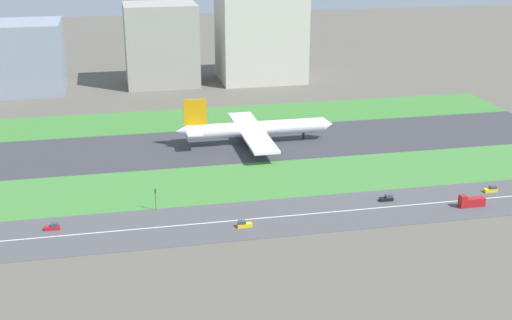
{
  "coord_description": "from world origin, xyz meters",
  "views": [
    {
      "loc": [
        -43.06,
        -263.52,
        87.99
      ],
      "look_at": [
        5.48,
        -36.5,
        6.0
      ],
      "focal_mm": 48.81,
      "sensor_mm": 36.0,
      "label": 1
    }
  ],
  "objects": [
    {
      "name": "runway",
      "position": [
        0.0,
        0.0,
        0.05
      ],
      "size": [
        280.0,
        46.0,
        0.1
      ],
      "primitive_type": "cube",
      "color": "#38383D",
      "rests_on": "ground_plane"
    },
    {
      "name": "highway",
      "position": [
        0.0,
        -73.0,
        0.05
      ],
      "size": [
        280.0,
        28.0,
        0.1
      ],
      "primitive_type": "cube",
      "color": "#4C4C4F",
      "rests_on": "ground_plane"
    },
    {
      "name": "ground_plane",
      "position": [
        0.0,
        0.0,
        0.0
      ],
      "size": [
        800.0,
        800.0,
        0.0
      ],
      "primitive_type": "plane",
      "color": "#5B564C"
    },
    {
      "name": "fuel_tank_west",
      "position": [
        -3.12,
        159.0,
        7.59
      ],
      "size": [
        20.47,
        20.47,
        15.18
      ],
      "primitive_type": "cylinder",
      "color": "silver",
      "rests_on": "ground_plane"
    },
    {
      "name": "car_1",
      "position": [
        42.35,
        -68.0,
        0.92
      ],
      "size": [
        4.4,
        1.8,
        2.0
      ],
      "color": "black",
      "rests_on": "highway"
    },
    {
      "name": "car_3",
      "position": [
        -7.1,
        -78.0,
        0.92
      ],
      "size": [
        4.4,
        1.8,
        2.0
      ],
      "rotation": [
        0.0,
        0.0,
        3.14
      ],
      "color": "yellow",
      "rests_on": "highway"
    },
    {
      "name": "highway_centerline",
      "position": [
        0.0,
        -73.0,
        0.11
      ],
      "size": [
        266.0,
        0.5,
        0.01
      ],
      "primitive_type": "cube",
      "color": "silver",
      "rests_on": "highway"
    },
    {
      "name": "grass_median_south",
      "position": [
        0.0,
        -41.0,
        0.05
      ],
      "size": [
        280.0,
        36.0,
        0.1
      ],
      "primitive_type": "cube",
      "color": "#427F38",
      "rests_on": "ground_plane"
    },
    {
      "name": "grass_median_north",
      "position": [
        0.0,
        41.0,
        0.05
      ],
      "size": [
        280.0,
        36.0,
        0.1
      ],
      "primitive_type": "cube",
      "color": "#3D7A33",
      "rests_on": "ground_plane"
    },
    {
      "name": "traffic_light",
      "position": [
        -31.79,
        -60.01,
        4.29
      ],
      "size": [
        0.36,
        0.5,
        7.2
      ],
      "color": "#4C4C51",
      "rests_on": "highway"
    },
    {
      "name": "terminal_building",
      "position": [
        -90.0,
        114.0,
        18.03
      ],
      "size": [
        46.95,
        37.91,
        36.05
      ],
      "primitive_type": "cube",
      "color": "gray",
      "rests_on": "ground_plane"
    },
    {
      "name": "car_4",
      "position": [
        79.55,
        -68.0,
        0.92
      ],
      "size": [
        4.4,
        1.8,
        2.0
      ],
      "color": "yellow",
      "rests_on": "highway"
    },
    {
      "name": "truck_0",
      "position": [
        66.72,
        -78.0,
        1.67
      ],
      "size": [
        8.4,
        2.5,
        4.0
      ],
      "rotation": [
        0.0,
        0.0,
        3.14
      ],
      "color": "#B2191E",
      "rests_on": "highway"
    },
    {
      "name": "hangar_building",
      "position": [
        -14.83,
        114.0,
        21.85
      ],
      "size": [
        38.32,
        31.37,
        43.7
      ],
      "primitive_type": "cube",
      "color": "#9E998E",
      "rests_on": "ground_plane"
    },
    {
      "name": "office_tower",
      "position": [
        40.29,
        114.0,
        26.38
      ],
      "size": [
        46.04,
        37.34,
        52.76
      ],
      "primitive_type": "cube",
      "color": "beige",
      "rests_on": "ground_plane"
    },
    {
      "name": "airliner",
      "position": [
        12.01,
        0.0,
        6.23
      ],
      "size": [
        65.0,
        56.0,
        19.7
      ],
      "color": "white",
      "rests_on": "runway"
    },
    {
      "name": "car_2",
      "position": [
        -62.71,
        -68.0,
        0.92
      ],
      "size": [
        4.4,
        1.8,
        2.0
      ],
      "color": "#B2191E",
      "rests_on": "highway"
    }
  ]
}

